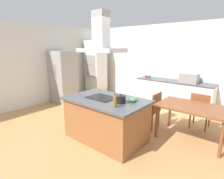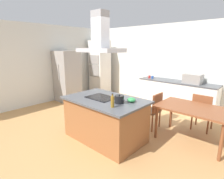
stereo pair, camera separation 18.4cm
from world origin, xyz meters
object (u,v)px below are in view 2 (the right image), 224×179
object	(u,v)px
chair_facing_back_wall	(202,110)
tea_kettle	(119,99)
chair_at_left_end	(153,108)
wall_oven_stack	(100,68)
mixing_bowl	(131,100)
countertop_microwave	(193,79)
cooktop	(101,97)
coffee_mug_blue	(152,77)
refrigerator	(67,76)
olive_oil_bottle	(112,102)
coffee_mug_red	(149,77)
dining_table	(193,111)
range_hood	(100,39)

from	to	relation	value
chair_facing_back_wall	tea_kettle	bearing A→B (deg)	-119.02
tea_kettle	chair_at_left_end	size ratio (longest dim) A/B	0.26
tea_kettle	wall_oven_stack	distance (m)	4.26
mixing_bowl	countertop_microwave	world-z (taller)	countertop_microwave
cooktop	chair_facing_back_wall	world-z (taller)	cooktop
coffee_mug_blue	chair_facing_back_wall	bearing A→B (deg)	-27.87
mixing_bowl	wall_oven_stack	world-z (taller)	wall_oven_stack
mixing_bowl	refrigerator	size ratio (longest dim) A/B	0.09
wall_oven_stack	tea_kettle	bearing A→B (deg)	-38.96
countertop_microwave	refrigerator	size ratio (longest dim) A/B	0.27
olive_oil_bottle	mixing_bowl	bearing A→B (deg)	81.40
tea_kettle	mixing_bowl	world-z (taller)	tea_kettle
chair_at_left_end	cooktop	bearing A→B (deg)	-118.81
wall_oven_stack	refrigerator	xyz separation A→B (m)	(-0.08, -1.57, -0.19)
coffee_mug_blue	refrigerator	bearing A→B (deg)	-144.90
olive_oil_bottle	coffee_mug_red	size ratio (longest dim) A/B	2.82
coffee_mug_red	refrigerator	world-z (taller)	refrigerator
countertop_microwave	refrigerator	bearing A→B (deg)	-154.48
refrigerator	dining_table	bearing A→B (deg)	0.75
refrigerator	coffee_mug_red	bearing A→B (deg)	36.44
wall_oven_stack	chair_facing_back_wall	world-z (taller)	wall_oven_stack
dining_table	coffee_mug_blue	bearing A→B (deg)	138.84
dining_table	chair_facing_back_wall	bearing A→B (deg)	90.00
range_hood	dining_table	bearing A→B (deg)	36.40
olive_oil_bottle	coffee_mug_blue	xyz separation A→B (m)	(-0.97, 3.11, -0.06)
coffee_mug_blue	coffee_mug_red	bearing A→B (deg)	179.15
coffee_mug_blue	cooktop	bearing A→B (deg)	-82.20
mixing_bowl	coffee_mug_blue	distance (m)	2.84
tea_kettle	mixing_bowl	xyz separation A→B (m)	(0.13, 0.21, -0.03)
wall_oven_stack	range_hood	distance (m)	3.97
dining_table	chair_facing_back_wall	xyz separation A→B (m)	(-0.00, 0.67, -0.16)
refrigerator	countertop_microwave	bearing A→B (deg)	25.52
mixing_bowl	refrigerator	xyz separation A→B (m)	(-3.52, 0.89, -0.04)
coffee_mug_red	chair_at_left_end	bearing A→B (deg)	-56.22
countertop_microwave	chair_facing_back_wall	distance (m)	1.36
cooktop	refrigerator	size ratio (longest dim) A/B	0.33
coffee_mug_blue	dining_table	size ratio (longest dim) A/B	0.06
countertop_microwave	coffee_mug_red	distance (m)	1.42
olive_oil_bottle	refrigerator	distance (m)	3.71
cooktop	wall_oven_stack	world-z (taller)	wall_oven_stack
tea_kettle	chair_facing_back_wall	xyz separation A→B (m)	(1.01, 1.83, -0.47)
mixing_bowl	dining_table	distance (m)	1.33
coffee_mug_red	mixing_bowl	bearing A→B (deg)	-66.22
wall_oven_stack	range_hood	xyz separation A→B (m)	(2.78, -2.65, 1.00)
countertop_microwave	coffee_mug_blue	world-z (taller)	countertop_microwave
dining_table	chair_at_left_end	bearing A→B (deg)	-180.00
olive_oil_bottle	coffee_mug_blue	distance (m)	3.26
chair_facing_back_wall	coffee_mug_red	bearing A→B (deg)	153.47
dining_table	refrigerator	bearing A→B (deg)	-179.25
chair_at_left_end	olive_oil_bottle	bearing A→B (deg)	-91.47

